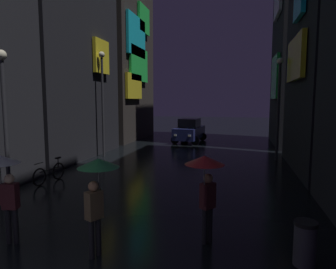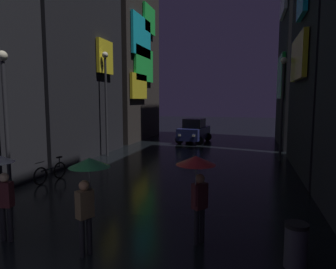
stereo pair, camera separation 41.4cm
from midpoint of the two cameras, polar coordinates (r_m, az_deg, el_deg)
building_left_far at (r=27.18m, az=-7.94°, el=14.06°), size 4.25×8.01×13.94m
pedestrian_midstreet_left_green at (r=6.68m, az=-13.29°, el=-8.26°), size 0.90×0.90×2.12m
pedestrian_midstreet_centre_red at (r=6.89m, az=7.30°, el=-7.69°), size 0.90×0.90×2.12m
bicycle_parked_at_storefront at (r=13.38m, az=-20.61°, el=-6.75°), size 0.26×1.82×0.96m
car_distant at (r=24.32m, az=5.50°, el=0.70°), size 2.52×4.28×1.92m
streetlamp_left_near at (r=11.94m, az=-27.74°, el=5.04°), size 0.36×0.36×5.07m
streetlamp_right_far at (r=17.68m, az=21.59°, el=6.62°), size 0.36×0.36×5.68m
streetlamp_left_far at (r=18.30m, az=-11.12°, el=7.81°), size 0.36×0.36×6.21m
trash_bin at (r=6.95m, az=24.82°, el=-18.62°), size 0.46×0.46×0.93m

